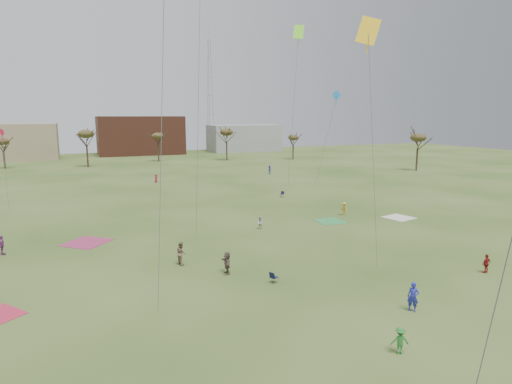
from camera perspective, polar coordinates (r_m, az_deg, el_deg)
name	(u,v)px	position (r m, az deg, el deg)	size (l,w,h in m)	color
ground	(326,303)	(29.88, 9.23, -14.24)	(260.00, 260.00, 0.00)	#2B4716
flyer_near_center	(400,341)	(24.82, 18.48, -18.12)	(0.94, 0.54, 1.46)	#26722B
flyer_near_right	(413,297)	(29.71, 20.04, -12.89)	(0.70, 0.46, 1.91)	#22289D
spectator_fore_a	(486,264)	(38.86, 28.16, -8.34)	(0.89, 0.37, 1.52)	maroon
spectator_fore_b	(181,253)	(36.73, -9.86, -7.96)	(0.94, 0.73, 1.93)	#7C634F
spectator_fore_c	(227,263)	(34.23, -3.86, -9.31)	(1.65, 0.52, 1.78)	brown
flyer_mid_b	(344,209)	(54.61, 11.56, -2.18)	(1.08, 0.62, 1.67)	gold
spectator_mid_d	(2,245)	(44.67, -30.55, -6.07)	(1.05, 0.44, 1.79)	#8E3B81
spectator_mid_e	(260,223)	(47.10, 0.58, -4.08)	(0.70, 0.54, 1.43)	#BDBDBD
flyer_far_b	(156,178)	(82.10, -13.08, 1.78)	(0.75, 0.49, 1.54)	#A71C38
flyer_far_c	(269,170)	(91.31, 1.79, 2.95)	(1.19, 0.68, 1.84)	navy
blanket_cream	(399,218)	(55.27, 18.36, -3.24)	(3.07, 3.07, 0.03)	silver
blanket_plum	(87,243)	(45.49, -21.49, -6.25)	(3.76, 3.76, 0.03)	#9D3056
blanket_olive	(330,221)	(51.41, 9.74, -3.84)	(3.10, 3.10, 0.03)	#349149
camp_chair_center	(274,279)	(32.64, 2.37, -11.47)	(0.70, 0.68, 0.87)	#151839
camp_chair_right	(282,195)	(65.78, 3.46, -0.43)	(0.74, 0.74, 0.87)	#161335
kites_aloft	(222,30)	(40.55, -4.49, 20.59)	(63.20, 55.33, 27.74)	yellow
tree_line	(130,138)	(102.90, -16.27, 6.81)	(117.44, 49.32, 8.91)	#3A2B1E
building_brick	(140,135)	(144.45, -15.06, 7.26)	(26.00, 16.00, 12.00)	brown
building_grey	(244,138)	(151.40, -1.59, 7.14)	(24.00, 12.00, 9.00)	gray
radio_tower	(210,95)	(154.72, -6.12, 12.60)	(1.51, 1.72, 41.00)	#9EA3A8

